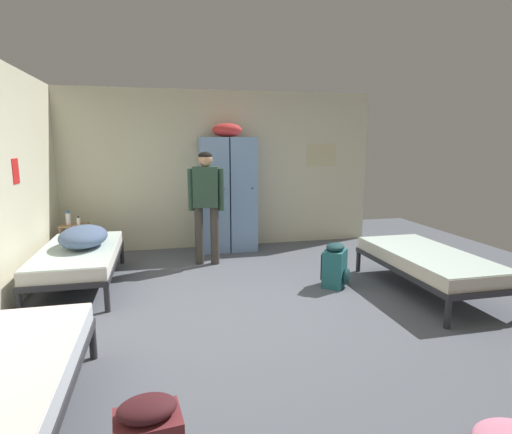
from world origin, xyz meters
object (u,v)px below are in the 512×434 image
Objects in this scene: bed_left_rear at (79,256)px; lotion_bottle at (79,221)px; bedding_heap at (83,236)px; water_bottle at (68,218)px; person_traveler at (206,197)px; locker_bank at (228,192)px; shelf_unit at (75,239)px; backpack_teal at (336,266)px; bed_right at (428,261)px.

bed_left_rear is 1.16m from lotion_bottle.
water_bottle is (-0.39, 1.13, 0.04)m from bedding_heap.
bedding_heap is 0.51× the size of person_traveler.
locker_bank is 1.26× the size of person_traveler.
locker_bank is 2.50× the size of bedding_heap.
locker_bank is 1.09× the size of bed_left_rear.
bedding_heap is at bearing -160.55° from person_traveler.
bedding_heap is 6.39× the size of lotion_bottle.
shelf_unit is 3.83m from backpack_teal.
bed_left_rear is at bearing -146.96° from locker_bank.
backpack_teal is (3.09, -0.72, -0.12)m from bed_left_rear.
locker_bank is at bearing 4.23° from water_bottle.
bed_left_rear is (-2.09, -1.36, -0.59)m from locker_bank.
bed_right is 1.08m from backpack_teal.
person_traveler is at bearing -120.32° from locker_bank.
backpack_teal is (-0.98, 0.43, -0.12)m from bed_right.
shelf_unit is 0.69× the size of bedding_heap.
shelf_unit is at bearing 105.70° from bedding_heap.
shelf_unit reaches higher than bed_left_rear.
lotion_bottle is (-4.25, 2.28, 0.25)m from bed_right.
bed_right is 14.66× the size of lotion_bottle.
shelf_unit is at bearing 102.17° from bed_left_rear.
locker_bank is 2.44m from water_bottle.
water_bottle is at bearing 105.63° from bed_left_rear.
bed_right is at bearing -15.87° from bed_left_rear.
bed_left_rear is 14.66× the size of lotion_bottle.
locker_bank is 0.87m from person_traveler.
bed_left_rear is (0.25, -1.16, 0.04)m from shelf_unit.
shelf_unit is 0.30× the size of bed_left_rear.
person_traveler is 12.63× the size of lotion_bottle.
locker_bank is at bearing 4.86° from shelf_unit.
backpack_teal is at bearing 156.22° from bed_right.
bed_left_rear is 2.29× the size of bedding_heap.
shelf_unit is at bearing -175.14° from locker_bank.
water_bottle reaches higher than backpack_teal.
backpack_teal reaches higher than bed_right.
backpack_teal is at bearing -42.88° from person_traveler.
person_traveler reaches higher than backpack_teal.
locker_bank reaches higher than backpack_teal.
bedding_heap is 1.10m from lotion_bottle.
bed_left_rear is 3.17m from backpack_teal.
shelf_unit is at bearing 150.26° from lotion_bottle.
backpack_teal reaches higher than bed_left_rear.
person_traveler is (-2.42, 1.77, 0.61)m from bed_right.
water_bottle is (-4.40, 2.34, 0.28)m from bed_right.
water_bottle is at bearing 158.20° from lotion_bottle.
shelf_unit reaches higher than backpack_teal.
water_bottle is at bearing -175.77° from locker_bank.
person_traveler is at bearing 137.12° from backpack_teal.
water_bottle is (-0.08, 0.02, 0.32)m from shelf_unit.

